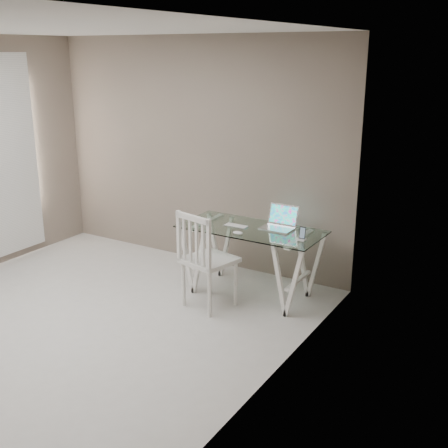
% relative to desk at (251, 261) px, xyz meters
% --- Properties ---
extents(room, '(4.50, 4.52, 2.71)m').
position_rel_desk_xyz_m(room, '(-1.16, -1.60, 1.33)').
color(room, '#BCB9B4').
rests_on(room, ground).
extents(desk, '(1.50, 0.70, 0.75)m').
position_rel_desk_xyz_m(desk, '(0.00, 0.00, 0.00)').
color(desk, silver).
rests_on(desk, ground).
extents(chair, '(0.56, 0.56, 1.02)m').
position_rel_desk_xyz_m(chair, '(-0.25, -0.54, 0.18)').
color(chair, silver).
rests_on(chair, ground).
extents(laptop, '(0.33, 0.30, 0.23)m').
position_rel_desk_xyz_m(laptop, '(0.24, 0.18, 0.42)').
color(laptop, silver).
rests_on(laptop, desk).
extents(keyboard, '(0.26, 0.11, 0.01)m').
position_rel_desk_xyz_m(keyboard, '(-0.17, -0.01, 0.37)').
color(keyboard, silver).
rests_on(keyboard, desk).
extents(mouse, '(0.11, 0.07, 0.04)m').
position_rel_desk_xyz_m(mouse, '(-0.02, -0.25, 0.38)').
color(mouse, silver).
rests_on(mouse, desk).
extents(phone_dock, '(0.07, 0.07, 0.13)m').
position_rel_desk_xyz_m(phone_dock, '(0.61, -0.08, 0.40)').
color(phone_dock, white).
rests_on(phone_dock, desk).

